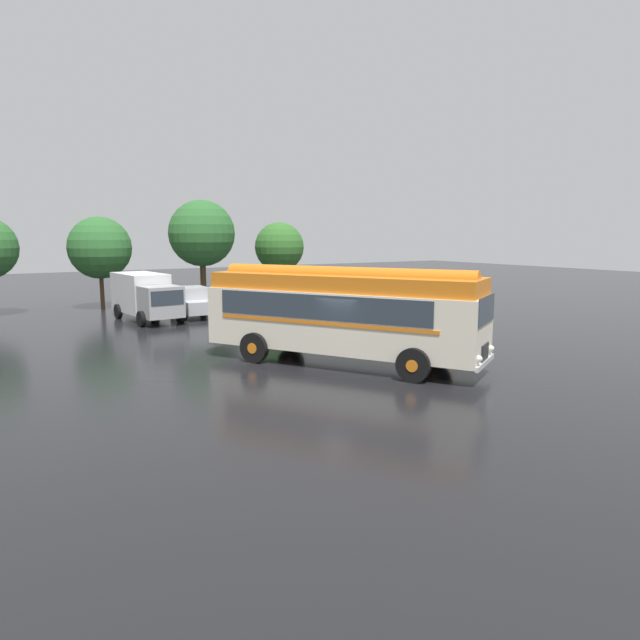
% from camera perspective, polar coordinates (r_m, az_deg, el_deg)
% --- Properties ---
extents(ground_plane, '(120.00, 120.00, 0.00)m').
position_cam_1_polar(ground_plane, '(20.21, 2.68, -4.63)').
color(ground_plane, black).
extents(vintage_bus, '(7.24, 9.93, 3.49)m').
position_cam_1_polar(vintage_bus, '(20.23, 2.26, 0.84)').
color(vintage_bus, silver).
rests_on(vintage_bus, ground).
extents(car_near_left, '(2.20, 4.32, 1.66)m').
position_cam_1_polar(car_near_left, '(33.05, -12.53, 1.82)').
color(car_near_left, '#B7BABF').
rests_on(car_near_left, ground).
extents(car_mid_left, '(2.26, 4.34, 1.66)m').
position_cam_1_polar(car_mid_left, '(33.24, -7.39, 1.99)').
color(car_mid_left, '#B7BABF').
rests_on(car_mid_left, ground).
extents(box_van, '(2.73, 5.92, 2.50)m').
position_cam_1_polar(box_van, '(32.24, -17.07, 2.40)').
color(box_van, silver).
rests_on(box_van, ground).
extents(tree_left_of_centre, '(3.83, 3.83, 5.70)m').
position_cam_1_polar(tree_left_of_centre, '(37.99, -21.21, 6.70)').
color(tree_left_of_centre, '#4C3823').
rests_on(tree_left_of_centre, ground).
extents(tree_centre, '(4.44, 4.44, 6.90)m').
position_cam_1_polar(tree_centre, '(39.56, -11.71, 8.58)').
color(tree_centre, '#4C3823').
rests_on(tree_centre, ground).
extents(tree_right_of_centre, '(3.61, 3.61, 5.49)m').
position_cam_1_polar(tree_right_of_centre, '(42.41, -4.06, 7.28)').
color(tree_right_of_centre, '#4C3823').
rests_on(tree_right_of_centre, ground).
extents(traffic_cone, '(0.36, 0.36, 0.55)m').
position_cam_1_polar(traffic_cone, '(22.10, 13.32, -2.98)').
color(traffic_cone, orange).
rests_on(traffic_cone, ground).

